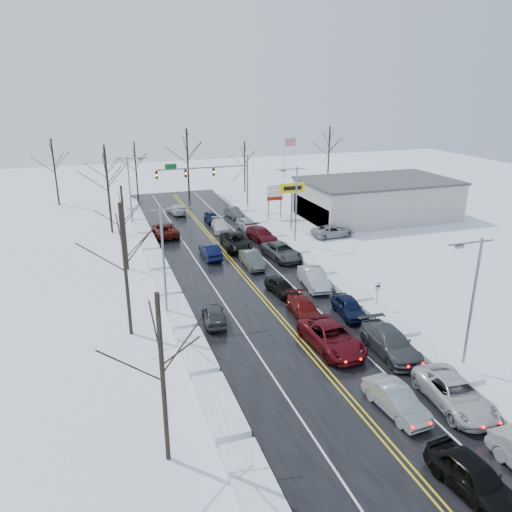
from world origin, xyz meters
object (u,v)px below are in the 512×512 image
object	(u,v)px
traffic_signal_mast	(213,175)
queued_car_0	(472,492)
dealership_building	(377,199)
oncoming_car_0	(211,258)
flagpole	(285,165)
tires_plus_sign	(292,191)

from	to	relation	value
traffic_signal_mast	queued_car_0	size ratio (longest dim) A/B	2.70
dealership_building	queued_car_0	distance (m)	49.87
dealership_building	oncoming_car_0	world-z (taller)	dealership_building
flagpole	dealership_building	bearing A→B (deg)	-53.73
traffic_signal_mast	queued_car_0	world-z (taller)	traffic_signal_mast
tires_plus_sign	dealership_building	xyz separation A→B (m)	(13.48, 2.01, -2.34)
flagpole	oncoming_car_0	size ratio (longest dim) A/B	2.14
flagpole	oncoming_car_0	xyz separation A→B (m)	(-17.00, -21.26, -5.93)
flagpole	queued_car_0	size ratio (longest dim) A/B	2.04
dealership_building	queued_car_0	bearing A→B (deg)	-116.41
tires_plus_sign	flagpole	xyz separation A→B (m)	(4.67, 14.01, 0.93)
traffic_signal_mast	tires_plus_sign	bearing A→B (deg)	-59.54
oncoming_car_0	queued_car_0	bearing A→B (deg)	95.77
traffic_signal_mast	dealership_building	bearing A→B (deg)	-25.95
traffic_signal_mast	flagpole	distance (m)	11.90
traffic_signal_mast	oncoming_car_0	world-z (taller)	traffic_signal_mast
tires_plus_sign	queued_car_0	size ratio (longest dim) A/B	1.22
oncoming_car_0	tires_plus_sign	bearing A→B (deg)	-149.65
flagpole	queued_car_0	world-z (taller)	flagpole
tires_plus_sign	queued_car_0	bearing A→B (deg)	-101.51
tires_plus_sign	oncoming_car_0	size ratio (longest dim) A/B	1.28
traffic_signal_mast	tires_plus_sign	xyz separation A→B (m)	(7.05, -12.00, -0.49)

